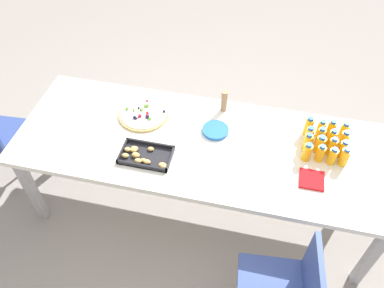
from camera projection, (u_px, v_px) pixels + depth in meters
The scene contains 23 objects.
ground_plane at pixel (200, 204), 3.15m from camera, with size 12.00×12.00×0.00m, color gray.
party_table at pixel (202, 148), 2.64m from camera, with size 2.51×0.90×0.74m.
juice_bottle_0 at pixel (344, 131), 2.58m from camera, with size 0.06×0.06×0.14m.
juice_bottle_1 at pixel (331, 129), 2.59m from camera, with size 0.05×0.05×0.14m.
juice_bottle_2 at pixel (321, 129), 2.60m from camera, with size 0.05×0.05×0.13m.
juice_bottle_3 at pixel (309, 126), 2.60m from camera, with size 0.06×0.06×0.15m.
juice_bottle_4 at pixel (344, 140), 2.53m from camera, with size 0.06×0.06×0.14m.
juice_bottle_5 at pixel (332, 139), 2.53m from camera, with size 0.05×0.05×0.15m.
juice_bottle_6 at pixel (320, 137), 2.54m from camera, with size 0.05×0.05×0.15m.
juice_bottle_7 at pixel (309, 135), 2.56m from camera, with size 0.05×0.05×0.14m.
juice_bottle_8 at pixel (343, 149), 2.48m from camera, with size 0.06×0.06×0.13m.
juice_bottle_9 at pixel (332, 147), 2.48m from camera, with size 0.05×0.05×0.15m.
juice_bottle_10 at pixel (320, 144), 2.50m from camera, with size 0.06×0.06×0.14m.
juice_bottle_11 at pixel (307, 142), 2.51m from camera, with size 0.06×0.06×0.14m.
juice_bottle_12 at pixel (345, 157), 2.43m from camera, with size 0.06×0.06×0.14m.
juice_bottle_13 at pixel (333, 156), 2.44m from camera, with size 0.06×0.06×0.13m.
juice_bottle_14 at pixel (321, 153), 2.46m from camera, with size 0.05×0.05×0.13m.
juice_bottle_15 at pixel (307, 152), 2.46m from camera, with size 0.06×0.06×0.14m.
fruit_pizza at pixel (144, 114), 2.77m from camera, with size 0.36×0.36×0.05m.
snack_tray at pixel (145, 156), 2.50m from camera, with size 0.33×0.21×0.04m.
plate_stack at pixel (215, 130), 2.66m from camera, with size 0.18×0.18×0.02m.
napkin_stack at pixel (312, 180), 2.38m from camera, with size 0.15×0.15×0.02m, color red.
cardboard_tube at pixel (224, 101), 2.75m from camera, with size 0.04×0.04×0.17m, color #9E7A56.
Camera 1 is at (-0.32, 1.72, 2.66)m, focal length 36.49 mm.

